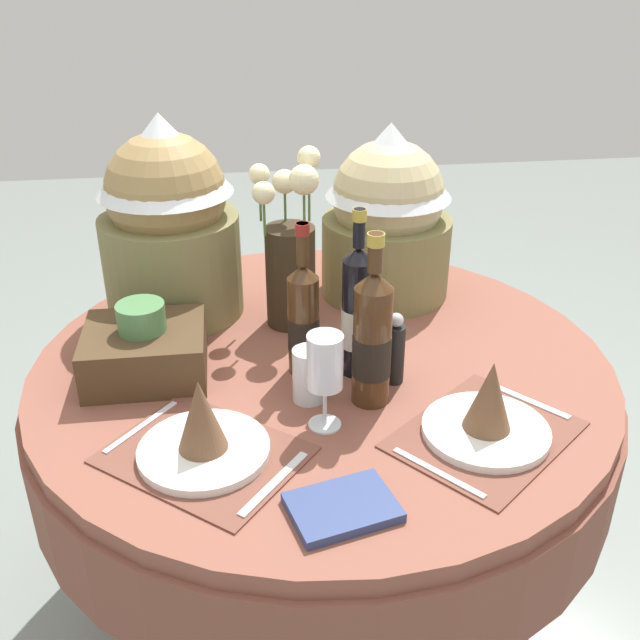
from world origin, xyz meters
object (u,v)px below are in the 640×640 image
Objects in this scene: place_setting_left at (203,435)px; flower_vase at (290,257)px; place_setting_right at (488,415)px; pepper_mill at (395,351)px; wine_bottle_rear at (372,339)px; gift_tub_back_right at (388,208)px; wine_bottle_left at (357,312)px; book_on_table at (343,507)px; dining_table at (322,412)px; tumbler_near_right at (309,375)px; wine_glass_left at (325,364)px; gift_tub_back_left at (168,213)px; wine_bottle_right at (303,319)px; woven_basket_side_left at (145,349)px.

place_setting_left is 1.01× the size of flower_vase.
place_setting_right is 0.25m from pepper_mill.
gift_tub_back_right is at bearing 74.81° from wine_bottle_rear.
gift_tub_back_right is at bearing 94.98° from place_setting_right.
book_on_table is (-0.10, -0.43, -0.14)m from wine_bottle_left.
flower_vase is (-0.05, 0.18, 0.32)m from dining_table.
book_on_table is at bearing -88.52° from flower_vase.
flower_vase is 0.36m from tumbler_near_right.
flower_vase is at bearing 115.10° from wine_bottle_left.
dining_table is 0.38m from wine_glass_left.
wine_bottle_rear is (0.01, -0.11, -0.00)m from wine_bottle_left.
gift_tub_back_left is (-0.39, 0.34, 0.12)m from wine_bottle_left.
book_on_table is at bearing -108.81° from wine_bottle_rear.
wine_bottle_left reaches higher than wine_bottle_right.
pepper_mill is at bearing -40.15° from gift_tub_back_left.
wine_bottle_right is (0.21, 0.27, 0.08)m from place_setting_left.
wine_bottle_rear is 2.10× the size of book_on_table.
flower_vase is 0.69m from book_on_table.
place_setting_left is at bearing -164.57° from wine_glass_left.
wine_bottle_left is 0.46m from woven_basket_side_left.
book_on_table is at bearing -53.97° from woven_basket_side_left.
pepper_mill reaches higher than dining_table.
gift_tub_back_right is at bearing 80.47° from pepper_mill.
woven_basket_side_left is (-0.45, 0.05, -0.08)m from wine_bottle_left.
tumbler_near_right is 0.57m from gift_tub_back_right.
wine_bottle_rear is 0.73× the size of gift_tub_back_left.
book_on_table is 0.68× the size of woven_basket_side_left.
woven_basket_side_left is at bearing 112.09° from place_setting_left.
pepper_mill reaches higher than book_on_table.
place_setting_right is at bearing -25.60° from woven_basket_side_left.
wine_bottle_rear is 0.13m from wine_glass_left.
tumbler_near_right is at bearing 170.97° from wine_bottle_rear.
wine_glass_left is 1.15× the size of book_on_table.
wine_bottle_right is at bearing 88.61° from tumbler_near_right.
place_setting_left is at bearing 178.99° from place_setting_right.
tumbler_near_right is at bearing -118.25° from gift_tub_back_right.
tumbler_near_right is 0.34m from book_on_table.
flower_vase is (-0.32, 0.51, 0.12)m from place_setting_right.
place_setting_right is at bearing -41.72° from wine_bottle_right.
dining_table is 3.05× the size of place_setting_left.
place_setting_left is at bearing -129.39° from dining_table.
wine_bottle_rear is (0.12, -0.36, -0.03)m from flower_vase.
wine_glass_left is at bearing -78.30° from tumbler_near_right.
wine_bottle_left reaches higher than tumbler_near_right.
book_on_table is 0.88m from gift_tub_back_right.
gift_tub_back_right is (0.26, 0.48, 0.17)m from tumbler_near_right.
book_on_table is at bearing -88.38° from wine_bottle_right.
book_on_table is (0.02, -0.68, -0.16)m from flower_vase.
book_on_table is at bearing -91.00° from wine_glass_left.
gift_tub_back_right is (0.24, 0.58, 0.09)m from wine_glass_left.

